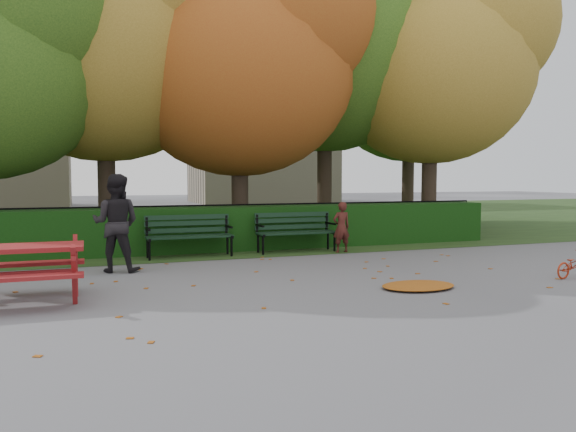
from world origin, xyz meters
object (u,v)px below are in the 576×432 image
object	(u,v)px
tree_c	(254,54)
adult	(116,223)
tree_g	(421,76)
bicycle	(574,265)
tree_d	(341,31)
tree_b	(119,27)
picnic_table	(11,259)
tree_e	(445,59)
bench_right	(295,229)
bench_left	(189,232)
child	(341,227)

from	to	relation	value
tree_c	adult	bearing A→B (deg)	-134.98
tree_g	bicycle	size ratio (longest dim) A/B	10.11
tree_d	adult	size ratio (longest dim) A/B	5.51
tree_b	picnic_table	size ratio (longest dim) A/B	4.81
tree_e	tree_g	size ratio (longest dim) A/B	0.95
tree_e	bench_right	bearing A→B (deg)	-159.13
bench_left	picnic_table	xyz separation A→B (m)	(-3.00, -3.61, 0.08)
picnic_table	tree_c	bearing A→B (deg)	49.34
bench_left	picnic_table	bearing A→B (deg)	-129.73
picnic_table	adult	bearing A→B (deg)	56.89
tree_d	adult	xyz separation A→B (m)	(-6.73, -4.95, -5.11)
bench_left	bicycle	world-z (taller)	bench_left
tree_c	child	world-z (taller)	tree_c
tree_d	tree_g	size ratio (longest dim) A/B	1.12
child	tree_d	bearing A→B (deg)	-117.17
tree_e	picnic_table	xyz separation A→B (m)	(-10.83, -5.68, -4.48)
tree_e	child	xyz separation A→B (m)	(-4.51, -2.57, -4.52)
tree_d	picnic_table	xyz separation A→B (m)	(-8.18, -7.14, -5.38)
bench_left	tree_b	bearing A→B (deg)	110.58
bench_right	picnic_table	distance (m)	6.50
tree_c	bicycle	bearing A→B (deg)	-63.51
tree_d	child	bearing A→B (deg)	-114.84
tree_b	tree_e	xyz separation A→B (m)	(8.97, -0.98, -0.32)
tree_g	tree_e	bearing A→B (deg)	-114.40
tree_c	tree_d	bearing A→B (deg)	22.61
tree_b	bench_left	distance (m)	5.87
picnic_table	child	xyz separation A→B (m)	(6.32, 3.11, -0.04)
tree_g	bicycle	distance (m)	12.59
tree_c	tree_g	size ratio (longest dim) A/B	0.94
bench_left	child	size ratio (longest dim) A/B	1.59
bench_left	adult	world-z (taller)	adult
tree_b	child	distance (m)	7.47
tree_d	bicycle	xyz separation A→B (m)	(0.43, -8.23, -5.76)
bench_left	bench_right	size ratio (longest dim) A/B	1.00
tree_d	tree_g	distance (m)	5.16
tree_g	bench_left	distance (m)	12.37
tree_b	tree_c	bearing A→B (deg)	-13.45
child	adult	size ratio (longest dim) A/B	0.65
tree_e	child	bearing A→B (deg)	-150.33
tree_d	adult	distance (m)	9.79
child	bench_right	bearing A→B (deg)	-31.06
tree_c	child	size ratio (longest dim) A/B	7.05
tree_e	adult	bearing A→B (deg)	-159.56
tree_c	tree_e	bearing A→B (deg)	-1.93
child	bicycle	xyz separation A→B (m)	(2.29, -4.20, -0.34)
bench_left	tree_c	bearing A→B (deg)	46.64
bench_left	adult	distance (m)	2.13
tree_g	child	bearing A→B (deg)	-133.93
adult	bicycle	distance (m)	7.90
tree_c	tree_e	size ratio (longest dim) A/B	0.98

